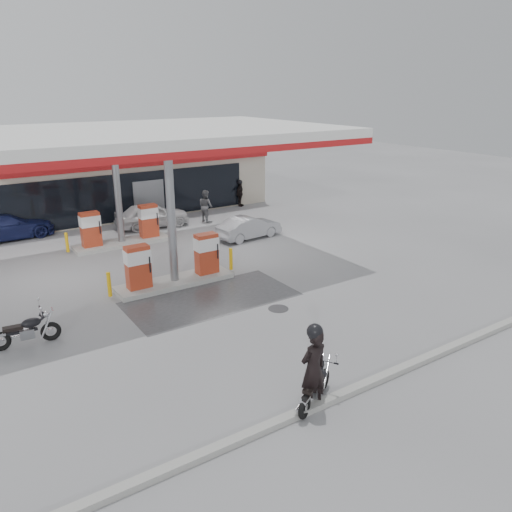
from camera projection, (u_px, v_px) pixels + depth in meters
The scene contains 16 objects.
ground at pixel (199, 302), 17.51m from camera, with size 90.00×90.00×0.00m, color gray.
wet_patch at pixel (211, 299), 17.77m from camera, with size 6.00×3.00×0.00m, color #4C4C4F.
drain_cover at pixel (278, 309), 16.97m from camera, with size 0.70×0.70×0.01m, color #38383A.
kerb at pixel (332, 399), 11.95m from camera, with size 28.00×0.25×0.15m, color gray.
store_building at pixel (74, 179), 29.47m from camera, with size 22.00×8.22×4.00m.
canopy at pixel (136, 137), 19.77m from camera, with size 16.00×10.02×5.51m.
pump_island_near at pixel (174, 267), 18.86m from camera, with size 5.14×1.30×1.78m.
pump_island_far at pixel (121, 230), 23.61m from camera, with size 5.14×1.30×1.78m.
main_motorcycle at pixel (315, 387), 11.83m from camera, with size 1.66×1.04×0.94m.
biker_main at pixel (313, 369), 11.47m from camera, with size 0.74×0.48×2.02m, color black.
parked_motorcycle at pixel (27, 331), 14.45m from camera, with size 1.95×0.75×1.00m.
sedan_white at pixel (152, 215), 26.64m from camera, with size 1.56×3.89×1.33m, color silver.
attendant at pixel (206, 206), 27.68m from camera, with size 0.86×0.67×1.77m, color #5C5D61.
hatchback_silver at pixel (249, 227), 24.71m from camera, with size 1.17×3.35×1.10m, color #94959B.
parked_car_left at pixel (4, 226), 24.45m from camera, with size 1.86×4.58×1.33m, color #181F50.
biker_walking at pixel (240, 194), 31.25m from camera, with size 0.92×0.38×1.58m, color black.
Camera 1 is at (-7.14, -14.52, 7.18)m, focal length 35.00 mm.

